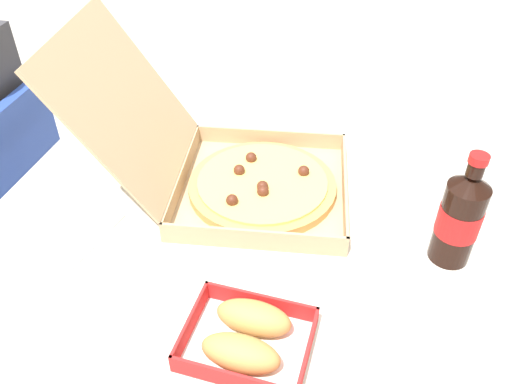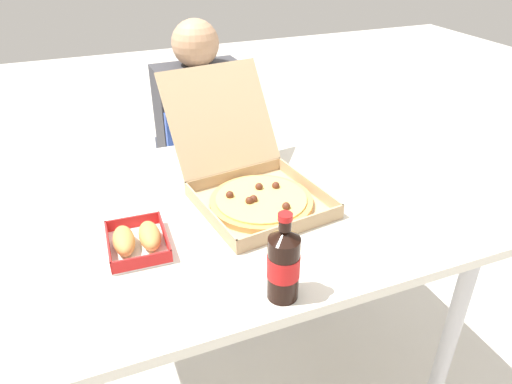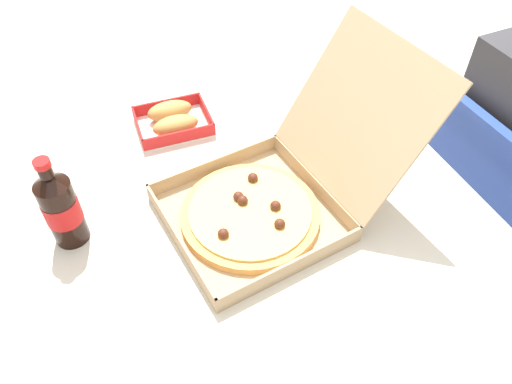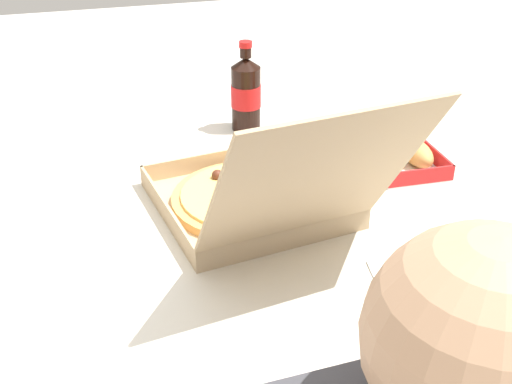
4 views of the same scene
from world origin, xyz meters
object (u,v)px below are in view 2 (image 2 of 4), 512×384
at_px(bread_side_box, 137,240).
at_px(cola_bottle, 284,263).
at_px(paper_menu, 160,170).
at_px(diner_person, 197,125).
at_px(pizza_box_open, 253,186).
at_px(chair, 204,172).

relative_size(bread_side_box, cola_bottle, 0.88).
height_order(bread_side_box, cola_bottle, cola_bottle).
bearing_deg(cola_bottle, paper_menu, 100.52).
height_order(diner_person, pizza_box_open, diner_person).
bearing_deg(chair, cola_bottle, -96.58).
height_order(diner_person, bread_side_box, diner_person).
height_order(pizza_box_open, paper_menu, pizza_box_open).
distance_m(chair, cola_bottle, 1.19).
relative_size(diner_person, pizza_box_open, 1.99).
bearing_deg(pizza_box_open, paper_menu, 127.84).
height_order(cola_bottle, paper_menu, cola_bottle).
bearing_deg(diner_person, cola_bottle, -96.17).
xyz_separation_m(cola_bottle, paper_menu, (-0.13, 0.71, -0.09)).
xyz_separation_m(pizza_box_open, paper_menu, (-0.23, 0.29, -0.05)).
relative_size(bread_side_box, paper_menu, 0.94).
height_order(chair, pizza_box_open, pizza_box_open).
height_order(diner_person, cola_bottle, diner_person).
bearing_deg(chair, bread_side_box, -116.26).
bearing_deg(chair, paper_menu, -122.15).
bearing_deg(bread_side_box, cola_bottle, -47.81).
height_order(pizza_box_open, cola_bottle, pizza_box_open).
distance_m(cola_bottle, paper_menu, 0.73).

